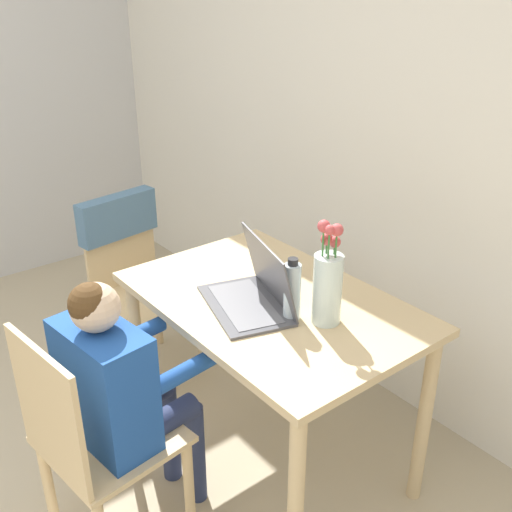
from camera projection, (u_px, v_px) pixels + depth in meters
The scene contains 8 objects.
wall_back at pixel (394, 122), 2.43m from camera, with size 6.40×0.05×2.50m.
dining_table at pixel (271, 323), 2.18m from camera, with size 1.08×0.71×0.75m.
chair_occupied at pixel (93, 443), 1.90m from camera, with size 0.45×0.45×0.86m.
chair_spare at pixel (130, 257), 2.83m from camera, with size 0.48×0.45×0.87m.
person_seated at pixel (120, 385), 1.91m from camera, with size 0.39×0.46×0.99m.
laptop at pixel (255, 291), 2.07m from camera, with size 0.43×0.34×0.24m.
flower_vase at pixel (328, 283), 1.93m from camera, with size 0.10×0.10×0.36m.
water_bottle at pixel (292, 291), 1.97m from camera, with size 0.06×0.06×0.22m.
Camera 1 is at (1.56, 0.28, 1.79)m, focal length 42.00 mm.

